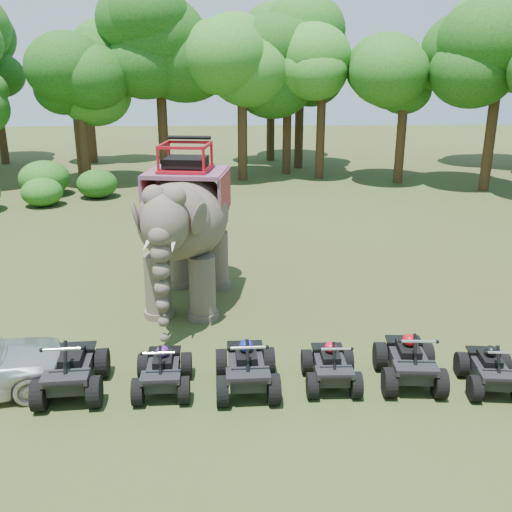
{
  "coord_description": "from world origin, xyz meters",
  "views": [
    {
      "loc": [
        -0.56,
        -12.97,
        6.64
      ],
      "look_at": [
        0.0,
        1.2,
        1.9
      ],
      "focal_mm": 40.0,
      "sensor_mm": 36.0,
      "label": 1
    }
  ],
  "objects": [
    {
      "name": "tree_33",
      "position": [
        3.88,
        25.92,
        4.71
      ],
      "size": [
        6.6,
        6.6,
        9.43
      ],
      "primitive_type": null,
      "color": "#195114",
      "rests_on": "ground"
    },
    {
      "name": "tree_36",
      "position": [
        2.85,
        23.64,
        4.18
      ],
      "size": [
        5.86,
        5.86,
        8.37
      ],
      "primitive_type": null,
      "color": "#195114",
      "rests_on": "ground"
    },
    {
      "name": "tree_0",
      "position": [
        0.0,
        21.66,
        4.63
      ],
      "size": [
        6.48,
        6.48,
        9.26
      ],
      "primitive_type": null,
      "color": "#195114",
      "rests_on": "ground"
    },
    {
      "name": "atv_4",
      "position": [
        3.23,
        -2.03,
        0.66
      ],
      "size": [
        1.43,
        1.88,
        1.32
      ],
      "primitive_type": null,
      "rotation": [
        0.0,
        0.0,
        -0.08
      ],
      "color": "black",
      "rests_on": "ground"
    },
    {
      "name": "tree_25",
      "position": [
        -9.44,
        20.8,
        3.87
      ],
      "size": [
        5.42,
        5.42,
        7.75
      ],
      "primitive_type": null,
      "color": "#195114",
      "rests_on": "ground"
    },
    {
      "name": "tree_28",
      "position": [
        2.17,
        29.25,
        4.86
      ],
      "size": [
        6.81,
        6.81,
        9.73
      ],
      "primitive_type": null,
      "color": "#195114",
      "rests_on": "ground"
    },
    {
      "name": "atv_3",
      "position": [
        1.5,
        -2.06,
        0.58
      ],
      "size": [
        1.16,
        1.58,
        1.16
      ],
      "primitive_type": null,
      "rotation": [
        0.0,
        0.0,
        -0.01
      ],
      "color": "black",
      "rests_on": "ground"
    },
    {
      "name": "tree_3",
      "position": [
        13.47,
        18.05,
        4.44
      ],
      "size": [
        6.22,
        6.22,
        8.88
      ],
      "primitive_type": null,
      "color": "#195114",
      "rests_on": "ground"
    },
    {
      "name": "atv_1",
      "position": [
        -2.13,
        -2.14,
        0.6
      ],
      "size": [
        1.23,
        1.65,
        1.2
      ],
      "primitive_type": null,
      "rotation": [
        0.0,
        0.0,
        0.03
      ],
      "color": "black",
      "rests_on": "ground"
    },
    {
      "name": "atv_0",
      "position": [
        -4.05,
        -2.14,
        0.69
      ],
      "size": [
        1.49,
        1.95,
        1.37
      ],
      "primitive_type": null,
      "rotation": [
        0.0,
        0.0,
        0.08
      ],
      "color": "black",
      "rests_on": "ground"
    },
    {
      "name": "tree_27",
      "position": [
        -9.09,
        20.34,
        3.82
      ],
      "size": [
        5.34,
        5.34,
        7.63
      ],
      "primitive_type": null,
      "color": "#195114",
      "rests_on": "ground"
    },
    {
      "name": "atv_5",
      "position": [
        4.91,
        -2.35,
        0.58
      ],
      "size": [
        1.29,
        1.67,
        1.15
      ],
      "primitive_type": null,
      "rotation": [
        0.0,
        0.0,
        -0.1
      ],
      "color": "black",
      "rests_on": "ground"
    },
    {
      "name": "ground",
      "position": [
        0.0,
        0.0,
        0.0
      ],
      "size": [
        110.0,
        110.0,
        0.0
      ],
      "primitive_type": "plane",
      "color": "#47381E",
      "rests_on": "ground"
    },
    {
      "name": "tree_32",
      "position": [
        16.55,
        24.86,
        5.49
      ],
      "size": [
        7.69,
        7.69,
        10.99
      ],
      "primitive_type": null,
      "color": "#195114",
      "rests_on": "ground"
    },
    {
      "name": "tree_1",
      "position": [
        4.77,
        22.13,
        3.93
      ],
      "size": [
        5.51,
        5.51,
        7.87
      ],
      "primitive_type": null,
      "color": "#195114",
      "rests_on": "ground"
    },
    {
      "name": "elephant",
      "position": [
        -1.9,
        2.8,
        2.37
      ],
      "size": [
        3.24,
        5.93,
        4.73
      ],
      "primitive_type": null,
      "rotation": [
        0.0,
        0.0,
        -0.14
      ],
      "color": "#4C3E37",
      "rests_on": "ground"
    },
    {
      "name": "tree_31",
      "position": [
        -10.63,
        28.69,
        4.31
      ],
      "size": [
        6.04,
        6.04,
        8.62
      ],
      "primitive_type": null,
      "color": "#195114",
      "rests_on": "ground"
    },
    {
      "name": "atv_2",
      "position": [
        -0.34,
        -2.17,
        0.67
      ],
      "size": [
        1.37,
        1.84,
        1.33
      ],
      "primitive_type": null,
      "rotation": [
        0.0,
        0.0,
        0.03
      ],
      "color": "black",
      "rests_on": "ground"
    },
    {
      "name": "tree_26",
      "position": [
        -4.79,
        22.21,
        4.99
      ],
      "size": [
        6.98,
        6.98,
        9.97
      ],
      "primitive_type": null,
      "color": "#195114",
      "rests_on": "ground"
    },
    {
      "name": "tree_2",
      "position": [
        9.24,
        20.39,
        4.02
      ],
      "size": [
        5.63,
        5.63,
        8.04
      ],
      "primitive_type": null,
      "color": "#195114",
      "rests_on": "ground"
    }
  ]
}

